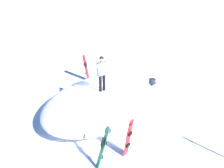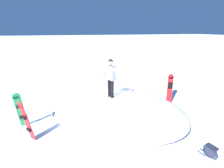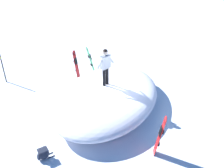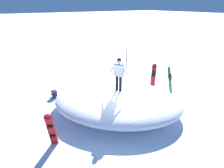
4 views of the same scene
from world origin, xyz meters
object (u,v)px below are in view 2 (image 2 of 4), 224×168
(snowboard_primary_upright, at_px, (26,121))
(snowboard_tertiary_upright, at_px, (170,88))
(snowboarder_standing, at_px, (111,75))
(snowboard_secondary_upright, at_px, (20,110))
(backpack_near, at_px, (211,152))

(snowboard_primary_upright, relative_size, snowboard_tertiary_upright, 1.03)
(snowboarder_standing, distance_m, snowboard_primary_upright, 3.63)
(snowboard_primary_upright, bearing_deg, snowboard_secondary_upright, 24.49)
(snowboarder_standing, bearing_deg, backpack_near, -141.00)
(snowboard_primary_upright, height_order, backpack_near, snowboard_primary_upright)
(snowboarder_standing, height_order, snowboard_primary_upright, snowboarder_standing)
(snowboard_primary_upright, xyz_separation_m, backpack_near, (-2.40, -5.86, -0.67))
(snowboard_tertiary_upright, bearing_deg, snowboard_secondary_upright, 94.21)
(snowboard_primary_upright, bearing_deg, backpack_near, -112.25)
(snowboard_primary_upright, bearing_deg, snowboarder_standing, -77.56)
(snowboard_secondary_upright, distance_m, backpack_near, 7.17)
(snowboard_primary_upright, relative_size, backpack_near, 2.71)
(snowboarder_standing, xyz_separation_m, snowboard_tertiary_upright, (0.78, -3.66, -1.28))
(snowboard_secondary_upright, relative_size, snowboard_tertiary_upright, 1.03)
(snowboard_primary_upright, distance_m, snowboard_secondary_upright, 1.06)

